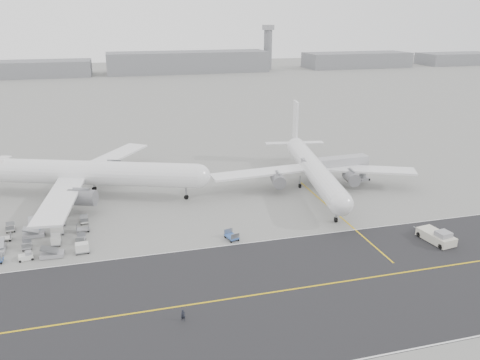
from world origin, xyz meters
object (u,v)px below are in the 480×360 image
object	(u,v)px
airliner_a	(88,173)
airliner_b	(313,168)
ground_crew_a	(183,315)
jet_bridge	(337,165)
pushback_tug	(437,236)
control_tower	(268,46)

from	to	relation	value
airliner_a	airliner_b	size ratio (longest dim) A/B	1.09
airliner_b	ground_crew_a	distance (m)	55.51
jet_bridge	pushback_tug	bearing A→B (deg)	-86.99
pushback_tug	airliner_b	bearing A→B (deg)	99.72
airliner_b	pushback_tug	world-z (taller)	airliner_b
airliner_a	jet_bridge	world-z (taller)	airliner_a
control_tower	airliner_b	bearing A→B (deg)	-105.75
control_tower	airliner_a	world-z (taller)	control_tower
jet_bridge	control_tower	bearing A→B (deg)	72.42
control_tower	airliner_a	xyz separation A→B (m)	(-118.21, -236.46, -10.88)
control_tower	pushback_tug	xyz separation A→B (m)	(-58.59, -275.25, -15.23)
airliner_a	jet_bridge	distance (m)	56.39
ground_crew_a	control_tower	bearing A→B (deg)	65.77
pushback_tug	airliner_a	bearing A→B (deg)	138.33
airliner_b	pushback_tug	distance (m)	32.87
airliner_a	pushback_tug	bearing A→B (deg)	-102.95
airliner_a	jet_bridge	xyz separation A→B (m)	(56.06, -6.09, -0.85)
airliner_b	ground_crew_a	size ratio (longest dim) A/B	28.34
airliner_a	airliner_b	world-z (taller)	airliner_a
control_tower	pushback_tug	world-z (taller)	control_tower
control_tower	airliner_a	bearing A→B (deg)	-116.56
pushback_tug	ground_crew_a	distance (m)	47.60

